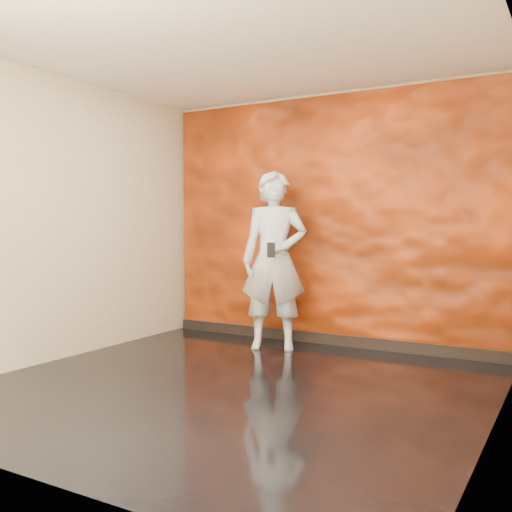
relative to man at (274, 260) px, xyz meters
name	(u,v)px	position (x,y,z in m)	size (l,w,h in m)	color
room	(233,216)	(0.38, -1.44, 0.45)	(4.02, 4.02, 2.81)	black
feature_wall	(326,221)	(0.38, 0.52, 0.43)	(3.90, 0.06, 2.75)	#DB440D
baseboard	(324,339)	(0.38, 0.48, -0.89)	(3.90, 0.04, 0.12)	black
man	(274,260)	(0.00, 0.00, 0.00)	(0.70, 0.46, 1.91)	#999EA7
phone	(271,250)	(0.11, -0.28, 0.12)	(0.08, 0.02, 0.15)	black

